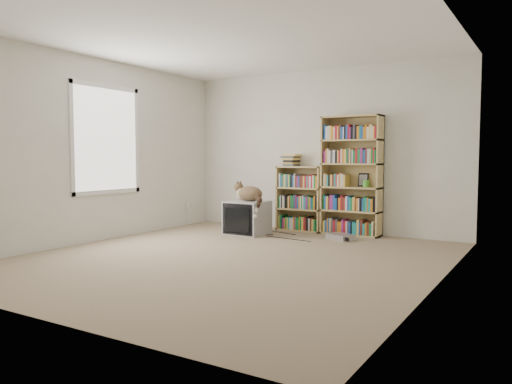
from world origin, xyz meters
The scene contains 17 objects.
floor centered at (0.00, 0.00, 0.00)m, with size 4.50×5.00×0.01m, color #9E886B.
wall_back centered at (0.00, 2.50, 1.25)m, with size 4.50×0.02×2.50m, color silver.
wall_front centered at (0.00, -2.50, 1.25)m, with size 4.50×0.02×2.50m, color silver.
wall_left centered at (-2.25, 0.00, 1.25)m, with size 0.02×5.00×2.50m, color silver.
wall_right centered at (2.25, 0.00, 1.25)m, with size 0.02×5.00×2.50m, color silver.
ceiling centered at (0.00, 0.00, 2.50)m, with size 4.50×5.00×0.02m, color white.
window centered at (-2.24, 0.20, 1.40)m, with size 0.02×1.22×1.52m, color white.
crt_tv centered at (-0.81, 1.61, 0.25)m, with size 0.58×0.54×0.50m.
cat centered at (-0.75, 1.61, 0.58)m, with size 0.60×0.45×0.49m.
bookcase_tall centered at (0.55, 2.36, 0.84)m, with size 0.88×0.30×1.76m.
bookcase_short centered at (-0.28, 2.36, 0.47)m, with size 0.74×0.30×1.01m.
book_stack centered at (-0.46, 2.37, 1.11)m, with size 0.22×0.29×0.19m, color #AA1622.
green_mug centered at (0.78, 2.34, 0.77)m, with size 0.09×0.09×0.10m, color green.
framed_print centered at (0.70, 2.44, 0.82)m, with size 0.15×0.01×0.20m, color black.
dvd_player centered at (0.58, 1.85, 0.04)m, with size 0.35×0.25×0.08m, color #AEAEB3.
wall_outlet centered at (-2.24, 1.95, 0.32)m, with size 0.01×0.08×0.13m, color silver.
floor_cables centered at (-0.07, 1.78, 0.00)m, with size 1.20×0.70×0.01m, color black, non-canonical shape.
Camera 1 is at (3.14, -4.68, 1.15)m, focal length 35.00 mm.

